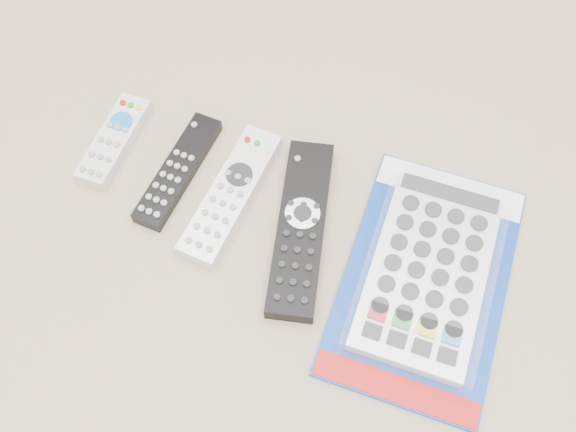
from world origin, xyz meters
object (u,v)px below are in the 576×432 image
(remote_large_black, at_px, (301,228))
(jumbo_remote_packaged, at_px, (429,271))
(remote_slim_black, at_px, (178,171))
(remote_small_grey, at_px, (114,141))
(remote_silver_dvd, at_px, (231,194))

(remote_large_black, height_order, jumbo_remote_packaged, jumbo_remote_packaged)
(jumbo_remote_packaged, bearing_deg, remote_large_black, 177.56)
(remote_slim_black, bearing_deg, remote_large_black, -4.14)
(remote_small_grey, xyz_separation_m, jumbo_remote_packaged, (0.47, -0.07, 0.01))
(remote_large_black, distance_m, jumbo_remote_packaged, 0.17)
(remote_small_grey, relative_size, remote_large_black, 0.58)
(remote_slim_black, relative_size, remote_large_black, 0.73)
(remote_large_black, bearing_deg, remote_slim_black, 159.54)
(remote_large_black, bearing_deg, remote_silver_dvd, 159.00)
(remote_slim_black, xyz_separation_m, remote_silver_dvd, (0.08, -0.01, 0.00))
(remote_small_grey, distance_m, remote_silver_dvd, 0.19)
(remote_small_grey, distance_m, remote_slim_black, 0.11)
(remote_small_grey, xyz_separation_m, remote_silver_dvd, (0.19, -0.03, 0.00))
(remote_small_grey, bearing_deg, remote_slim_black, -8.04)
(remote_small_grey, bearing_deg, remote_large_black, -8.23)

